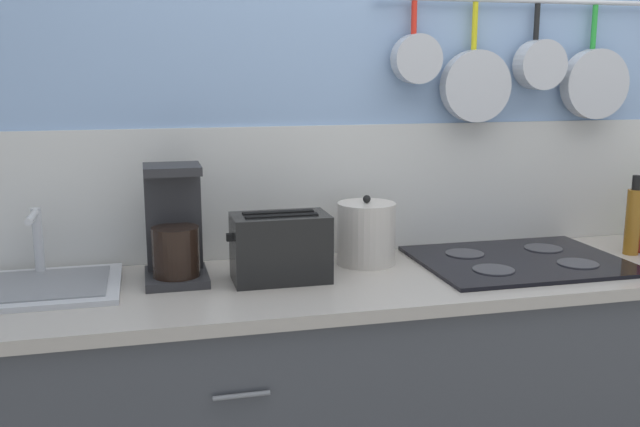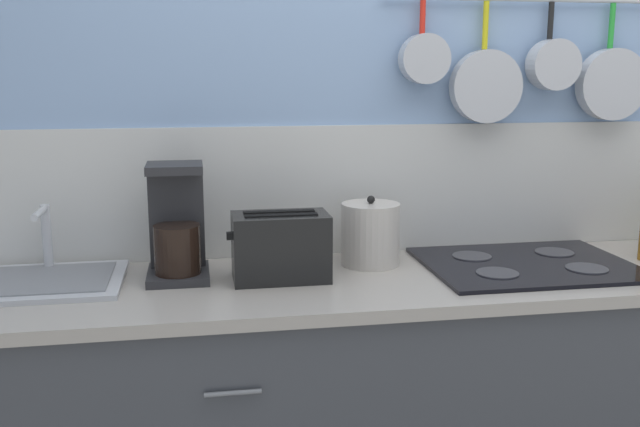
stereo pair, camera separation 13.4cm
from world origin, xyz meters
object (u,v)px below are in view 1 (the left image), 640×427
object	(u,v)px
bottle_cooking_wine	(633,220)
toaster	(280,247)
coffee_maker	(174,232)
kettle	(366,233)

from	to	relation	value
bottle_cooking_wine	toaster	bearing A→B (deg)	-179.40
toaster	coffee_maker	bearing A→B (deg)	163.55
toaster	kettle	xyz separation A→B (m)	(0.29, 0.11, -0.00)
coffee_maker	bottle_cooking_wine	xyz separation A→B (m)	(1.44, -0.07, -0.02)
kettle	bottle_cooking_wine	size ratio (longest dim) A/B	0.83
coffee_maker	toaster	world-z (taller)	coffee_maker
coffee_maker	kettle	size ratio (longest dim) A/B	1.54
coffee_maker	bottle_cooking_wine	size ratio (longest dim) A/B	1.27
bottle_cooking_wine	kettle	bearing A→B (deg)	173.28
kettle	coffee_maker	bearing A→B (deg)	-177.11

